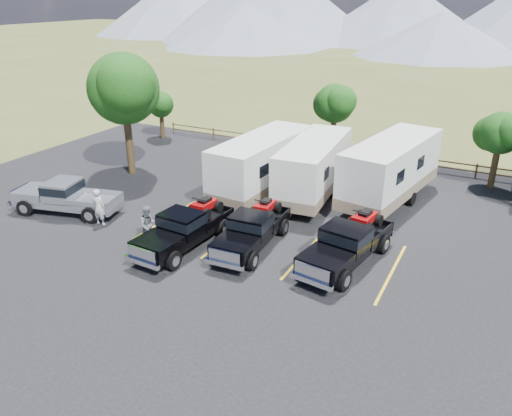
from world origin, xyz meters
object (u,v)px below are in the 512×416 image
at_px(pickup_silver, 66,196).
at_px(person_b, 149,225).
at_px(person_a, 99,207).
at_px(rig_center, 253,229).
at_px(trailer_left, 262,165).
at_px(rig_left, 185,227).
at_px(tree_big_nw, 123,89).
at_px(trailer_center, 314,169).
at_px(rig_right, 348,243).
at_px(trailer_right, 391,171).

bearing_deg(pickup_silver, person_b, 68.60).
bearing_deg(pickup_silver, person_a, 69.23).
relative_size(rig_center, trailer_left, 0.58).
bearing_deg(person_b, rig_center, -28.75).
height_order(rig_left, trailer_left, trailer_left).
relative_size(tree_big_nw, person_a, 4.01).
bearing_deg(trailer_center, person_b, -122.49).
distance_m(tree_big_nw, trailer_left, 10.22).
relative_size(rig_left, pickup_silver, 0.95).
height_order(tree_big_nw, trailer_center, tree_big_nw).
relative_size(trailer_center, person_a, 5.01).
bearing_deg(rig_center, trailer_center, 84.98).
xyz_separation_m(trailer_center, person_b, (-4.76, -9.11, -0.80)).
xyz_separation_m(rig_left, rig_right, (7.29, 1.95, 0.03)).
bearing_deg(person_b, trailer_center, 9.49).
relative_size(rig_right, trailer_left, 0.63).
height_order(tree_big_nw, person_b, tree_big_nw).
bearing_deg(person_a, pickup_silver, -11.47).
relative_size(tree_big_nw, trailer_left, 0.77).
relative_size(trailer_left, pickup_silver, 1.59).
xyz_separation_m(trailer_left, person_b, (-1.93, -8.11, -0.86)).
xyz_separation_m(rig_left, person_b, (-1.66, -0.62, 0.01)).
bearing_deg(person_b, trailer_left, 23.70).
bearing_deg(tree_big_nw, rig_right, -17.01).
distance_m(tree_big_nw, rig_left, 12.46).
bearing_deg(pickup_silver, trailer_right, 108.71).
height_order(rig_right, trailer_center, trailer_center).
distance_m(rig_left, rig_center, 3.18).
distance_m(trailer_left, trailer_right, 7.32).
height_order(rig_right, pickup_silver, rig_right).
distance_m(tree_big_nw, person_b, 11.68).
xyz_separation_m(rig_left, trailer_right, (7.22, 9.80, 0.94)).
height_order(tree_big_nw, person_a, tree_big_nw).
distance_m(rig_center, trailer_left, 6.68).
height_order(rig_left, trailer_center, trailer_center).
relative_size(rig_center, pickup_silver, 0.92).
bearing_deg(pickup_silver, tree_big_nw, 177.13).
relative_size(tree_big_nw, person_b, 4.04).
bearing_deg(pickup_silver, trailer_center, 113.16).
xyz_separation_m(tree_big_nw, pickup_silver, (1.26, -6.74, -4.61)).
height_order(rig_center, person_b, person_b).
bearing_deg(rig_right, rig_center, -163.70).
relative_size(rig_right, trailer_right, 0.61).
xyz_separation_m(pickup_silver, person_a, (2.65, -0.34, 0.03)).
bearing_deg(trailer_right, tree_big_nw, -160.89).
distance_m(rig_left, trailer_center, 9.07).
relative_size(trailer_left, person_a, 5.18).
bearing_deg(rig_left, trailer_center, 73.34).
bearing_deg(trailer_right, rig_right, -80.04).
distance_m(tree_big_nw, pickup_silver, 8.26).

